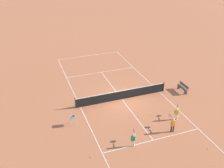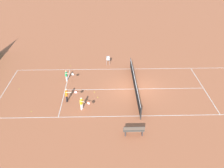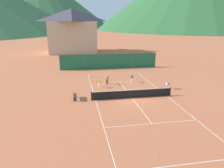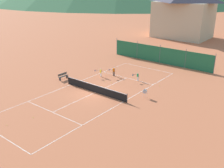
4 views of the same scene
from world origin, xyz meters
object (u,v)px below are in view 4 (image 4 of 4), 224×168
(player_far_service, at_px, (100,72))
(alpine_chalet, at_px, (184,12))
(tennis_ball_alley_left, at_px, (33,118))
(courtside_bench, at_px, (63,76))
(tennis_ball_alley_right, at_px, (160,86))
(tennis_ball_service_box, at_px, (7,125))
(tennis_ball_near_corner, at_px, (145,70))
(tennis_net, at_px, (95,89))
(ball_hopper, at_px, (145,92))
(player_near_baseline, at_px, (137,76))
(tennis_ball_far_corner, at_px, (117,69))
(tennis_ball_by_net_right, at_px, (111,82))
(player_far_baseline, at_px, (114,71))
(tennis_ball_by_net_left, at_px, (105,82))

(player_far_service, height_order, alpine_chalet, alpine_chalet)
(tennis_ball_alley_left, xyz_separation_m, courtside_bench, (-5.79, 9.02, 0.42))
(tennis_ball_alley_right, bearing_deg, tennis_ball_service_box, -109.81)
(tennis_ball_alley_right, bearing_deg, tennis_ball_near_corner, 138.85)
(tennis_ball_alley_right, bearing_deg, player_far_service, -166.77)
(tennis_net, height_order, ball_hopper, tennis_net)
(player_far_service, bearing_deg, tennis_ball_near_corner, 61.22)
(tennis_ball_service_box, relative_size, courtside_bench, 0.04)
(tennis_net, xyz_separation_m, player_near_baseline, (1.71, 6.40, 0.15))
(tennis_ball_far_corner, distance_m, tennis_ball_by_net_right, 5.75)
(tennis_ball_by_net_right, bearing_deg, player_far_baseline, 121.86)
(player_far_service, height_order, tennis_ball_alley_left, player_far_service)
(tennis_ball_by_net_right, distance_m, courtside_bench, 6.57)
(player_far_service, relative_size, alpine_chalet, 0.09)
(tennis_net, distance_m, tennis_ball_far_corner, 9.30)
(player_far_baseline, xyz_separation_m, tennis_ball_alley_right, (6.86, 0.55, -0.71))
(player_far_service, distance_m, tennis_ball_by_net_left, 2.22)
(player_far_service, relative_size, tennis_ball_service_box, 17.43)
(tennis_ball_by_net_left, relative_size, tennis_ball_by_net_right, 1.00)
(tennis_ball_alley_left, distance_m, alpine_chalet, 46.37)
(tennis_ball_far_corner, bearing_deg, ball_hopper, -36.08)
(tennis_net, distance_m, tennis_ball_alley_right, 8.18)
(player_far_service, xyz_separation_m, tennis_ball_alley_right, (8.08, 1.90, -0.64))
(tennis_ball_alley_left, bearing_deg, tennis_ball_alley_right, 69.54)
(player_near_baseline, distance_m, courtside_bench, 9.86)
(player_near_baseline, height_order, courtside_bench, player_near_baseline)
(tennis_ball_by_net_left, height_order, ball_hopper, ball_hopper)
(tennis_ball_near_corner, bearing_deg, player_near_baseline, -70.56)
(player_far_service, bearing_deg, alpine_chalet, 95.27)
(tennis_ball_near_corner, bearing_deg, tennis_ball_alley_left, -92.31)
(player_near_baseline, bearing_deg, tennis_ball_alley_right, 1.62)
(tennis_ball_near_corner, bearing_deg, ball_hopper, -58.35)
(tennis_ball_alley_right, relative_size, courtside_bench, 0.04)
(tennis_ball_service_box, bearing_deg, tennis_ball_far_corner, 96.23)
(player_far_baseline, relative_size, tennis_ball_alley_left, 19.38)
(tennis_ball_alley_left, xyz_separation_m, tennis_ball_by_net_left, (-0.82, 11.68, 0.00))
(player_far_baseline, relative_size, ball_hopper, 1.44)
(ball_hopper, distance_m, courtside_bench, 11.76)
(alpine_chalet, bearing_deg, courtside_bench, -90.32)
(player_far_baseline, distance_m, ball_hopper, 8.01)
(tennis_ball_by_net_left, xyz_separation_m, tennis_ball_by_net_right, (0.88, 0.30, 0.00))
(tennis_net, distance_m, tennis_ball_near_corner, 10.66)
(courtside_bench, bearing_deg, tennis_ball_far_corner, 69.21)
(tennis_ball_near_corner, bearing_deg, player_far_service, -118.78)
(tennis_ball_service_box, bearing_deg, tennis_ball_alley_right, 70.19)
(tennis_ball_alley_left, distance_m, tennis_ball_far_corner, 17.20)
(tennis_ball_by_net_right, bearing_deg, tennis_ball_alley_right, 27.33)
(player_far_baseline, distance_m, alpine_chalet, 32.11)
(player_near_baseline, height_order, tennis_ball_near_corner, player_near_baseline)
(tennis_ball_service_box, xyz_separation_m, courtside_bench, (-5.13, 11.37, 0.42))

